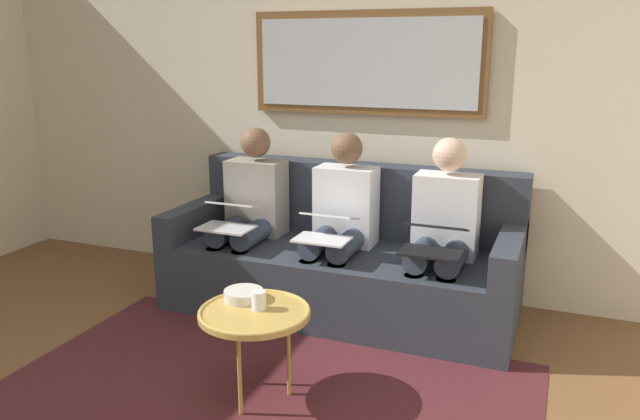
% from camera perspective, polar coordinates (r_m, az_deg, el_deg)
% --- Properties ---
extents(wall_rear, '(6.00, 0.12, 2.60)m').
position_cam_1_polar(wall_rear, '(4.31, 4.52, 9.93)').
color(wall_rear, beige).
rests_on(wall_rear, ground_plane).
extents(area_rug, '(2.60, 1.80, 0.01)m').
position_cam_1_polar(area_rug, '(3.14, -6.05, -17.06)').
color(area_rug, '#4C1E23').
rests_on(area_rug, ground_plane).
extents(couch, '(2.20, 0.90, 0.90)m').
position_cam_1_polar(couch, '(4.06, 2.20, -4.62)').
color(couch, '#2D333D').
rests_on(couch, ground_plane).
extents(framed_mirror, '(1.58, 0.05, 0.67)m').
position_cam_1_polar(framed_mirror, '(4.20, 4.20, 13.23)').
color(framed_mirror, brown).
extents(coffee_table, '(0.53, 0.53, 0.46)m').
position_cam_1_polar(coffee_table, '(2.98, -6.00, -9.44)').
color(coffee_table, tan).
rests_on(coffee_table, ground_plane).
extents(cup, '(0.07, 0.07, 0.09)m').
position_cam_1_polar(cup, '(2.97, -5.66, -8.21)').
color(cup, silver).
rests_on(cup, coffee_table).
extents(bowl, '(0.19, 0.19, 0.05)m').
position_cam_1_polar(bowl, '(3.10, -6.99, -7.70)').
color(bowl, beige).
rests_on(bowl, coffee_table).
extents(person_left, '(0.38, 0.58, 1.14)m').
position_cam_1_polar(person_left, '(3.75, 11.13, -1.76)').
color(person_left, silver).
rests_on(person_left, couch).
extents(laptop_black, '(0.33, 0.34, 0.15)m').
position_cam_1_polar(laptop_black, '(3.52, 10.39, -2.53)').
color(laptop_black, black).
extents(person_middle, '(0.38, 0.58, 1.14)m').
position_cam_1_polar(person_middle, '(3.91, 1.90, -0.81)').
color(person_middle, silver).
rests_on(person_middle, couch).
extents(laptop_white, '(0.32, 0.34, 0.15)m').
position_cam_1_polar(laptop_white, '(3.69, 0.60, -1.49)').
color(laptop_white, white).
extents(person_right, '(0.38, 0.58, 1.14)m').
position_cam_1_polar(person_right, '(4.17, -6.40, 0.07)').
color(person_right, gray).
rests_on(person_right, couch).
extents(laptop_silver, '(0.33, 0.36, 0.15)m').
position_cam_1_polar(laptop_silver, '(3.96, -8.05, -0.45)').
color(laptop_silver, silver).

